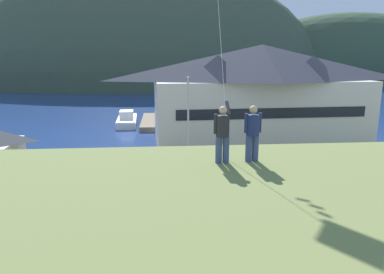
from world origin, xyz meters
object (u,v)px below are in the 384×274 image
at_px(person_companion, 253,132).
at_px(person_kite_flyer, 223,132).
at_px(parked_car_mid_row_center, 105,175).
at_px(parked_car_mid_row_far, 173,180).
at_px(parked_car_lone_by_shed, 22,219).
at_px(wharf_dock, 153,122).
at_px(moored_boat_wharfside, 127,120).
at_px(parking_light_pole, 188,119).
at_px(harbor_lodge, 261,91).
at_px(parked_car_front_row_silver, 256,174).
at_px(parked_car_front_row_red, 213,210).
at_px(moored_boat_outer_mooring, 175,121).

bearing_deg(person_companion, person_kite_flyer, -175.88).
height_order(parked_car_mid_row_center, parked_car_mid_row_far, same).
bearing_deg(parked_car_lone_by_shed, wharf_dock, 79.63).
bearing_deg(person_companion, moored_boat_wharfside, 100.96).
height_order(parked_car_mid_row_center, parking_light_pole, parking_light_pole).
bearing_deg(parked_car_mid_row_far, harbor_lodge, 56.68).
bearing_deg(person_companion, parked_car_front_row_silver, 73.65).
height_order(parked_car_mid_row_far, parked_car_front_row_silver, same).
relative_size(wharf_dock, parked_car_mid_row_center, 2.90).
bearing_deg(parked_car_mid_row_far, parked_car_front_row_silver, 7.36).
distance_m(parked_car_front_row_silver, person_kite_flyer, 16.24).
bearing_deg(parked_car_mid_row_center, parking_light_pole, 25.53).
height_order(parked_car_mid_row_center, person_companion, person_companion).
bearing_deg(parked_car_mid_row_far, person_companion, -80.98).
height_order(parked_car_mid_row_center, person_kite_flyer, person_kite_flyer).
height_order(moored_boat_wharfside, parked_car_lone_by_shed, moored_boat_wharfside).
distance_m(parked_car_mid_row_far, parked_car_front_row_red, 5.60).
relative_size(wharf_dock, person_companion, 7.24).
bearing_deg(parked_car_mid_row_center, person_companion, -64.60).
height_order(parked_car_front_row_silver, parked_car_front_row_red, same).
bearing_deg(parked_car_lone_by_shed, harbor_lodge, 48.91).
distance_m(parking_light_pole, person_companion, 18.12).
distance_m(wharf_dock, parked_car_front_row_silver, 28.57).
height_order(moored_boat_outer_mooring, parked_car_front_row_red, moored_boat_outer_mooring).
bearing_deg(person_companion, parking_light_pole, 92.09).
relative_size(parked_car_front_row_silver, person_companion, 2.46).
relative_size(harbor_lodge, parked_car_mid_row_far, 6.07).
xyz_separation_m(harbor_lodge, moored_boat_wharfside, (-16.56, 11.30, -5.12)).
height_order(harbor_lodge, moored_boat_wharfside, harbor_lodge).
bearing_deg(harbor_lodge, wharf_dock, 137.47).
bearing_deg(moored_boat_wharfside, parking_light_pole, -72.46).
bearing_deg(parked_car_front_row_silver, harbor_lodge, 73.78).
distance_m(parked_car_lone_by_shed, person_companion, 14.38).
height_order(person_kite_flyer, person_companion, person_kite_flyer).
xyz_separation_m(wharf_dock, moored_boat_outer_mooring, (3.29, -1.76, 0.37)).
relative_size(moored_boat_outer_mooring, person_kite_flyer, 3.39).
relative_size(harbor_lodge, parked_car_front_row_silver, 6.11).
bearing_deg(harbor_lodge, moored_boat_outer_mooring, 133.64).
distance_m(wharf_dock, parking_light_pole, 24.11).
bearing_deg(person_kite_flyer, harbor_lodge, 72.09).
bearing_deg(moored_boat_outer_mooring, wharf_dock, 151.83).
relative_size(moored_boat_outer_mooring, parked_car_front_row_red, 1.50).
bearing_deg(parking_light_pole, wharf_dock, 98.60).
height_order(parked_car_lone_by_shed, person_kite_flyer, person_kite_flyer).
distance_m(parking_light_pole, person_kite_flyer, 18.18).
distance_m(harbor_lodge, parked_car_lone_by_shed, 29.28).
relative_size(moored_boat_wharfside, person_kite_flyer, 4.62).
distance_m(wharf_dock, moored_boat_wharfside, 3.77).
distance_m(parked_car_lone_by_shed, parked_car_front_row_red, 10.36).
xyz_separation_m(parked_car_mid_row_center, person_companion, (7.05, -14.85, 6.20)).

